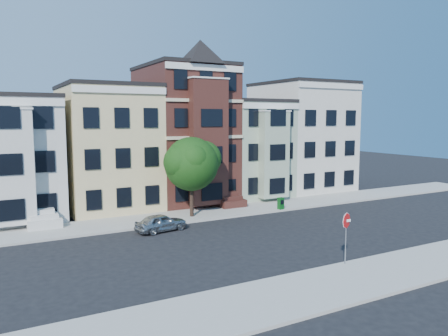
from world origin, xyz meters
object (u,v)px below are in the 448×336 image
newspaper_box (281,203)px  street_tree (191,168)px  stop_sign (346,235)px  parked_car (161,223)px

newspaper_box → street_tree: bearing=166.0°
newspaper_box → stop_sign: stop_sign is taller
street_tree → newspaper_box: 8.22m
parked_car → stop_sign: bearing=-162.9°
stop_sign → newspaper_box: bearing=68.9°
parked_car → newspaper_box: size_ratio=3.71×
newspaper_box → stop_sign: (-5.15, -12.60, 1.04)m
street_tree → stop_sign: bearing=-80.5°
street_tree → newspaper_box: (7.46, -1.15, -3.25)m
street_tree → stop_sign: size_ratio=2.47×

